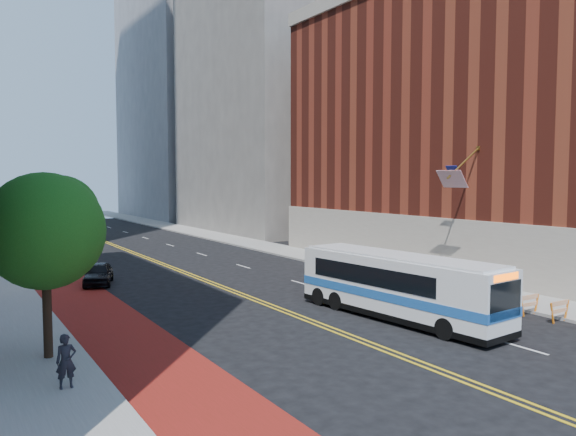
% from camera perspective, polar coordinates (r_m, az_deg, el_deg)
% --- Properties ---
extents(ground, '(160.00, 160.00, 0.00)m').
position_cam_1_polar(ground, '(22.15, 10.92, -13.42)').
color(ground, black).
rests_on(ground, ground).
extents(sidewalk_right, '(4.00, 140.00, 0.15)m').
position_cam_1_polar(sidewalk_right, '(53.00, -1.57, -3.08)').
color(sidewalk_right, gray).
rests_on(sidewalk_right, ground).
extents(bus_lane_paint, '(3.60, 140.00, 0.01)m').
position_cam_1_polar(bus_lane_paint, '(46.42, -23.65, -4.51)').
color(bus_lane_paint, maroon).
rests_on(bus_lane_paint, ground).
extents(center_line_inner, '(0.14, 140.00, 0.01)m').
position_cam_1_polar(center_line_inner, '(48.13, -14.25, -4.01)').
color(center_line_inner, gold).
rests_on(center_line_inner, ground).
extents(center_line_outer, '(0.14, 140.00, 0.01)m').
position_cam_1_polar(center_line_outer, '(48.24, -13.84, -3.98)').
color(center_line_outer, gold).
rests_on(center_line_outer, ground).
extents(lane_dashes, '(0.14, 98.20, 0.01)m').
position_cam_1_polar(lane_dashes, '(57.23, -11.89, -2.71)').
color(lane_dashes, silver).
rests_on(lane_dashes, ground).
extents(brick_building, '(18.73, 36.00, 22.00)m').
position_cam_1_polar(brick_building, '(45.76, 21.36, 9.19)').
color(brick_building, maroon).
rests_on(brick_building, ground).
extents(midrise_right_near, '(18.00, 26.00, 40.00)m').
position_cam_1_polar(midrise_right_near, '(74.90, -1.21, 14.30)').
color(midrise_right_near, slate).
rests_on(midrise_right_near, ground).
extents(midrise_right_far, '(20.00, 28.00, 55.00)m').
position_cam_1_polar(midrise_right_far, '(103.22, -9.52, 15.63)').
color(midrise_right_far, gray).
rests_on(midrise_right_far, ground).
extents(construction_barriers, '(1.42, 10.91, 1.00)m').
position_cam_1_polar(construction_barriers, '(31.12, 19.80, -7.22)').
color(construction_barriers, orange).
rests_on(construction_barriers, ground).
extents(street_tree, '(4.20, 4.20, 6.70)m').
position_cam_1_polar(street_tree, '(21.85, -23.35, -0.77)').
color(street_tree, black).
rests_on(street_tree, sidewalk_left).
extents(transit_bus, '(3.48, 11.29, 3.06)m').
position_cam_1_polar(transit_bus, '(27.15, 10.94, -6.71)').
color(transit_bus, silver).
rests_on(transit_bus, ground).
extents(car_a, '(2.82, 4.33, 1.37)m').
position_cam_1_polar(car_a, '(37.23, -18.70, -5.36)').
color(car_a, black).
rests_on(car_a, ground).
extents(car_b, '(1.51, 3.91, 1.27)m').
position_cam_1_polar(car_b, '(45.52, -21.42, -3.81)').
color(car_b, black).
rests_on(car_b, ground).
extents(car_c, '(2.01, 4.90, 1.42)m').
position_cam_1_polar(car_c, '(53.26, -26.03, -2.76)').
color(car_c, black).
rests_on(car_c, ground).
extents(pedestrian, '(0.61, 0.40, 1.68)m').
position_cam_1_polar(pedestrian, '(19.11, -21.62, -13.37)').
color(pedestrian, black).
rests_on(pedestrian, sidewalk_left).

